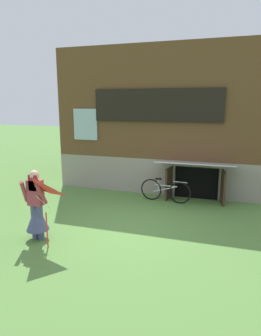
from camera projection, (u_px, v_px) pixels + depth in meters
The scene contains 5 objects.
ground_plane at pixel (128, 227), 7.60m from camera, with size 60.00×60.00×0.00m, color #56843D.
log_house at pixel (171, 118), 12.28m from camera, with size 7.32×6.31×5.00m.
person at pixel (37, 211), 6.82m from camera, with size 0.61×0.52×1.64m.
kite at pixel (32, 194), 6.17m from camera, with size 0.86×0.84×1.53m.
bicycle_silver at pixel (165, 191), 9.53m from camera, with size 1.65×0.20×0.75m.
Camera 1 is at (2.22, -6.75, 3.09)m, focal length 31.88 mm.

